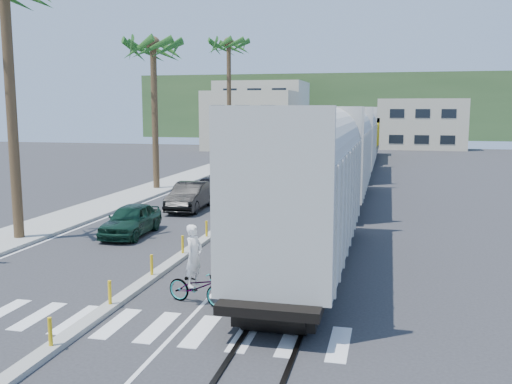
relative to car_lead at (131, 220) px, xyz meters
The scene contains 15 objects.
ground 8.87m from the car_lead, 65.72° to the right, with size 140.00×140.00×0.00m, color #28282B.
sidewalk 17.64m from the car_lead, 106.02° to the left, with size 3.00×90.00×0.15m, color gray.
rails 21.74m from the car_lead, 66.59° to the left, with size 1.56×100.00×0.06m.
median 12.46m from the car_lead, 73.02° to the left, with size 0.45×60.00×0.85m.
crosswalk 10.72m from the car_lead, 70.13° to the right, with size 14.00×2.20×0.01m, color silver.
lane_markings 17.02m from the car_lead, 84.99° to the left, with size 9.42×90.00×0.01m.
freight_train 19.08m from the car_lead, 62.90° to the left, with size 3.00×60.94×5.85m.
palm_trees 18.33m from the car_lead, 106.96° to the left, with size 3.50×37.20×13.75m.
buildings 63.76m from the car_lead, 92.50° to the left, with size 38.00×27.00×10.00m.
hillside 92.16m from the car_lead, 87.74° to the left, with size 80.00×20.00×12.00m, color #385628.
car_lead is the anchor object (origin of this frame).
car_second 6.87m from the car_lead, 86.68° to the left, with size 1.85×4.82×1.57m, color black.
car_third 11.87m from the car_lead, 90.36° to the left, with size 2.00×4.34×1.23m, color black.
car_rear 16.62m from the car_lead, 88.62° to the left, with size 2.53×5.11×1.39m, color #9A9D9F.
cyclist 10.04m from the car_lead, 53.61° to the right, with size 1.72×2.38×2.41m.
Camera 1 is at (7.74, -15.50, 5.80)m, focal length 40.00 mm.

